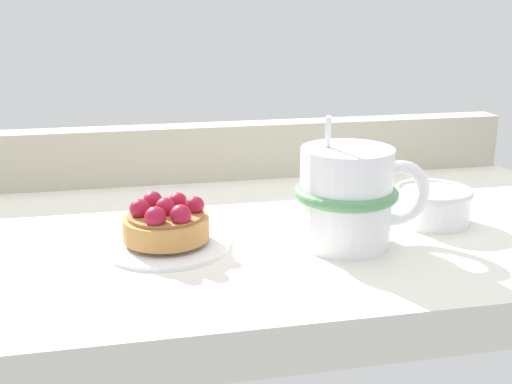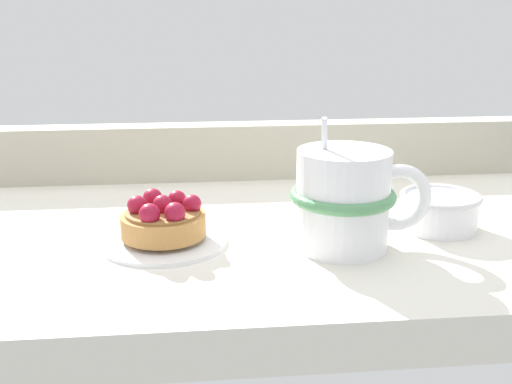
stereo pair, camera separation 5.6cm
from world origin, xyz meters
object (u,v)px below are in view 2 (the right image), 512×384
Objects in this scene: dessert_plate at (168,239)px; coffee_mug at (350,199)px; raspberry_tart at (167,219)px; sugar_bowl at (443,210)px.

dessert_plate is 16.68cm from coffee_mug.
raspberry_tart is at bearing -101.72° from dessert_plate.
raspberry_tart is at bearing 171.17° from coffee_mug.
dessert_plate is 1.95cm from raspberry_tart.
sugar_bowl is (26.13, 1.27, 1.49)cm from dessert_plate.
coffee_mug is (15.97, -2.52, 4.09)cm from dessert_plate.
coffee_mug reaches higher than dessert_plate.
dessert_plate is 1.50× the size of raspberry_tart.
sugar_bowl is at bearing 2.78° from dessert_plate.
coffee_mug is (15.98, -2.48, 2.14)cm from raspberry_tart.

